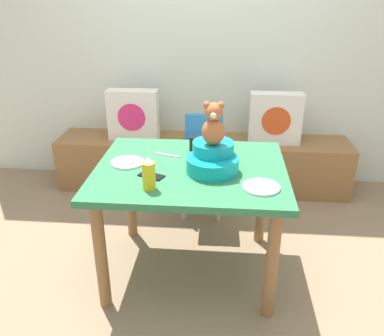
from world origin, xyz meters
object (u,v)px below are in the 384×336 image
Objects in this scene: ketchup_bottle at (149,174)px; dining_table at (191,184)px; dinner_plate_far at (261,187)px; book_stack at (197,135)px; dinner_plate_near at (127,162)px; coffee_mug at (196,144)px; teddy_bear at (213,125)px; highchair at (203,152)px; infant_seat_teal at (213,159)px; pillow_floral_left at (133,115)px; pillow_floral_right at (275,119)px; cell_phone at (151,176)px.

dining_table is at bearing 56.07° from ketchup_bottle.
ketchup_bottle is 0.92× the size of dinner_plate_far.
dinner_plate_far reaches higher than book_stack.
dinner_plate_near is (-0.33, -1.18, 0.24)m from book_stack.
ketchup_bottle is 1.54× the size of coffee_mug.
teddy_bear is 1.25× the size of dinner_plate_far.
ketchup_bottle is at bearing -101.94° from highchair.
highchair is 1.12m from ketchup_bottle.
book_stack is 1.29m from infant_seat_teal.
pillow_floral_left is at bearing 146.97° from highchair.
ketchup_bottle is 0.92× the size of dinner_plate_near.
teddy_bear is 0.43m from dinner_plate_far.
coffee_mug is at bearing 87.56° from dining_table.
highchair is at bearing -144.85° from pillow_floral_right.
coffee_mug reaches higher than dining_table.
ketchup_bottle is (-0.32, -0.26, 0.02)m from infant_seat_teal.
teddy_bear is 2.08× the size of coffee_mug.
dining_table is 5.61× the size of dinner_plate_far.
book_stack is 1.54m from ketchup_bottle.
pillow_floral_right is 1.44m from dinner_plate_far.
infant_seat_teal is at bearing -82.92° from highchair.
ketchup_bottle is (-0.14, -1.49, 0.32)m from book_stack.
infant_seat_teal is 0.21m from teddy_bear.
highchair reaches higher than dining_table.
pillow_floral_right is 0.74m from highchair.
highchair is 1.09m from dinner_plate_far.
dinner_plate_far is at bearing -72.70° from book_stack.
teddy_bear is 0.46m from ketchup_bottle.
cell_phone is at bearing -146.20° from dining_table.
pillow_floral_left is 0.78m from highchair.
dining_table is at bearing 167.00° from teddy_bear.
dinner_plate_far is (0.78, -0.26, 0.00)m from dinner_plate_near.
teddy_bear is (-0.49, -1.22, 0.34)m from pillow_floral_right.
teddy_bear is (0.74, -1.22, 0.34)m from pillow_floral_left.
pillow_floral_right is at bearing 0.00° from pillow_floral_left.
cell_phone is (-0.34, -0.11, -0.27)m from teddy_bear.
highchair is at bearing -79.39° from book_stack.
dinner_plate_near is at bearing -130.94° from pillow_floral_right.
infant_seat_teal is (0.18, -1.24, 0.31)m from book_stack.
highchair is (0.64, -0.42, -0.16)m from pillow_floral_left.
dining_table is 9.35× the size of coffee_mug.
ketchup_bottle is at bearing -95.42° from book_stack.
cell_phone is (-0.22, -0.41, -0.04)m from coffee_mug.
ketchup_bottle is at bearing -149.94° from cell_phone.
teddy_bear reaches higher than book_stack.
highchair reaches higher than book_stack.
teddy_bear is 1.25× the size of dinner_plate_near.
infant_seat_teal is 0.52m from dinner_plate_near.
dinner_plate_far is at bearing -54.65° from pillow_floral_left.
dining_table is 0.40m from dinner_plate_near.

